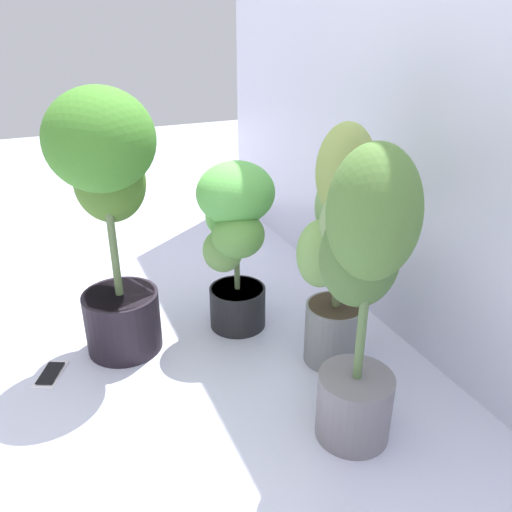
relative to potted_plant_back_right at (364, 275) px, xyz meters
name	(u,v)px	position (x,y,z in m)	size (l,w,h in m)	color
ground_plane	(174,397)	(-0.33, -0.43, -0.50)	(8.00, 8.00, 0.00)	silver
mylar_back_wall	(442,43)	(-0.33, 0.43, 0.50)	(3.20, 0.01, 2.00)	silver
potted_plant_back_right	(364,275)	(0.00, 0.00, 0.00)	(0.34, 0.32, 0.83)	slate
potted_plant_back_left	(235,230)	(-0.64, -0.10, -0.11)	(0.37, 0.32, 0.63)	black
potted_plant_back_center	(338,241)	(-0.30, 0.11, -0.05)	(0.29, 0.30, 0.81)	gray
potted_plant_front_left	(108,197)	(-0.68, -0.51, 0.06)	(0.41, 0.36, 0.89)	black
cell_phone	(51,374)	(-0.59, -0.77, -0.49)	(0.16, 0.13, 0.01)	white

